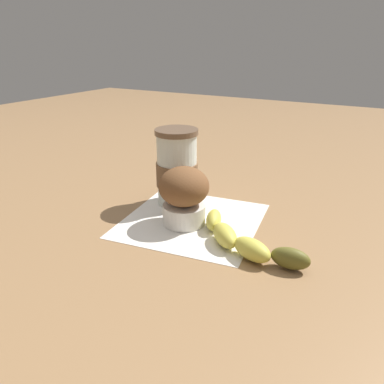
# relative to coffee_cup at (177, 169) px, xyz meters

# --- Properties ---
(ground_plane) EXTENTS (3.00, 3.00, 0.00)m
(ground_plane) POSITION_rel_coffee_cup_xyz_m (0.07, -0.06, -0.07)
(ground_plane) COLOR #936D47
(paper_napkin) EXTENTS (0.27, 0.27, 0.00)m
(paper_napkin) POSITION_rel_coffee_cup_xyz_m (0.07, -0.06, -0.07)
(paper_napkin) COLOR white
(paper_napkin) RESTS_ON ground_plane
(coffee_cup) EXTENTS (0.08, 0.08, 0.15)m
(coffee_cup) POSITION_rel_coffee_cup_xyz_m (0.00, 0.00, 0.00)
(coffee_cup) COLOR silver
(coffee_cup) RESTS_ON paper_napkin
(muffin) EXTENTS (0.09, 0.09, 0.11)m
(muffin) POSITION_rel_coffee_cup_xyz_m (0.06, -0.07, -0.02)
(muffin) COLOR white
(muffin) RESTS_ON paper_napkin
(banana) EXTENTS (0.20, 0.12, 0.03)m
(banana) POSITION_rel_coffee_cup_xyz_m (0.19, -0.11, -0.06)
(banana) COLOR #D6CC4C
(banana) RESTS_ON paper_napkin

